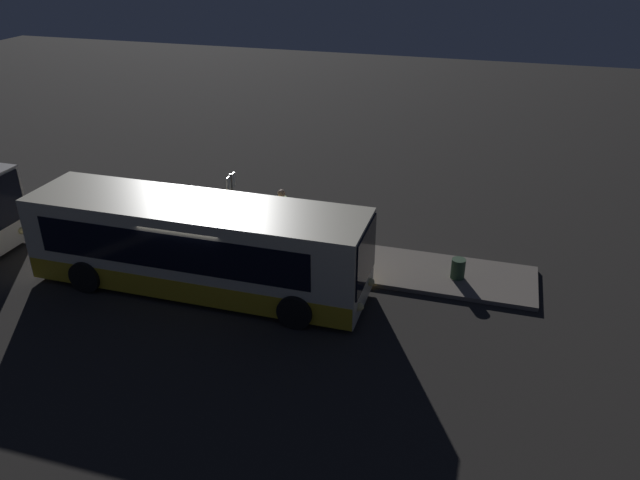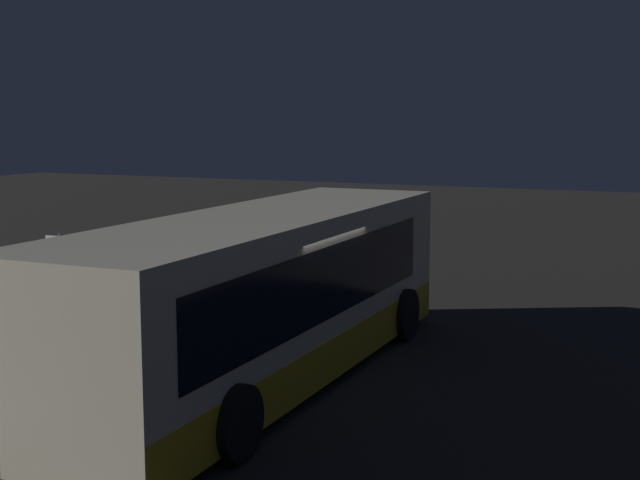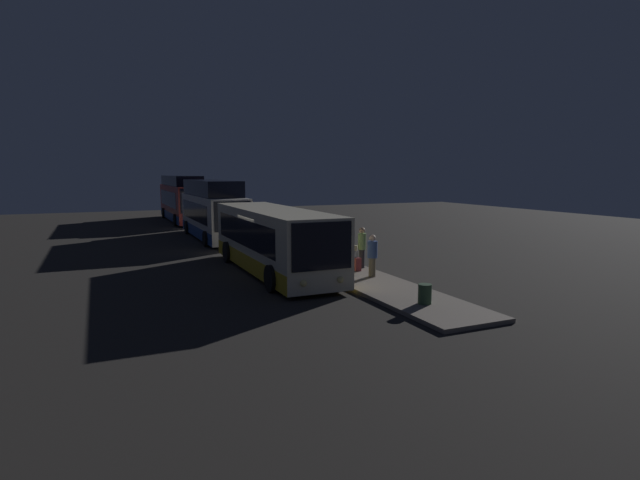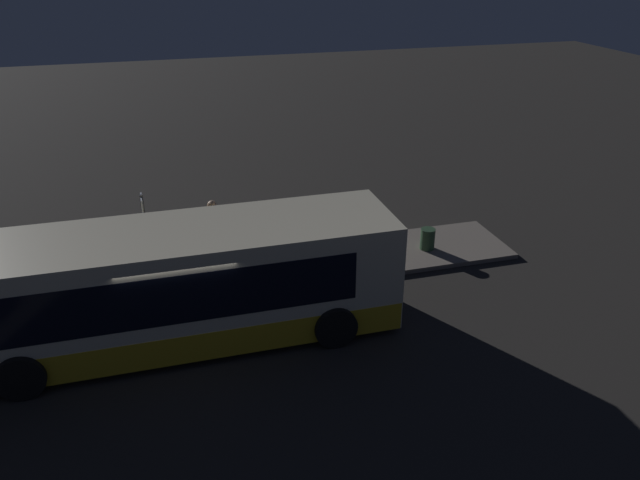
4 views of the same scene
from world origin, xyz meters
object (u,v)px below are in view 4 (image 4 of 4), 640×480
(passenger_waiting, at_px, (280,230))
(suitcase, at_px, (235,255))
(passenger_boarding, at_px, (214,228))
(bus_lead, at_px, (170,288))
(sign_post, at_px, (144,222))
(trash_bin, at_px, (427,239))

(passenger_waiting, distance_m, suitcase, 1.50)
(passenger_boarding, relative_size, suitcase, 2.26)
(bus_lead, height_order, sign_post, bus_lead)
(passenger_waiting, bearing_deg, suitcase, 2.96)
(passenger_boarding, bearing_deg, passenger_waiting, -160.49)
(sign_post, relative_size, trash_bin, 3.39)
(trash_bin, bearing_deg, bus_lead, -161.46)
(suitcase, bearing_deg, passenger_boarding, 135.23)
(suitcase, bearing_deg, passenger_waiting, -0.80)
(suitcase, xyz_separation_m, trash_bin, (5.75, -0.59, 0.04))
(passenger_boarding, height_order, suitcase, passenger_boarding)
(bus_lead, height_order, trash_bin, bus_lead)
(sign_post, bearing_deg, passenger_boarding, -0.72)
(passenger_boarding, distance_m, sign_post, 1.92)
(passenger_waiting, relative_size, sign_post, 0.79)
(passenger_waiting, xyz_separation_m, sign_post, (-3.73, 0.54, 0.47))
(suitcase, bearing_deg, trash_bin, -5.86)
(passenger_boarding, relative_size, passenger_waiting, 1.06)
(trash_bin, bearing_deg, passenger_waiting, 172.61)
(passenger_waiting, height_order, sign_post, sign_post)
(passenger_boarding, bearing_deg, suitcase, 170.33)
(passenger_waiting, bearing_deg, trash_bin, 176.37)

